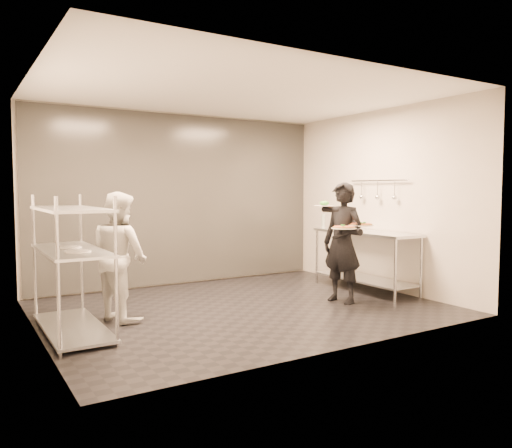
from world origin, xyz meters
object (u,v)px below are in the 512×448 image
bottle_clear (349,223)px  salad_plate (324,204)px  pass_rack (72,262)px  prep_counter (365,250)px  pizza_plate_near (344,227)px  waiter (343,243)px  chef (120,256)px  pizza_plate_far (360,225)px  bottle_green (323,221)px  pos_monitor (348,224)px  bottle_dark (350,222)px

bottle_clear → salad_plate: bearing=-149.2°
pass_rack → salad_plate: bearing=-2.8°
prep_counter → pizza_plate_near: 1.23m
waiter → pizza_plate_near: (-0.15, -0.18, 0.23)m
pass_rack → chef: bearing=23.5°
waiter → pizza_plate_far: waiter is taller
pass_rack → salad_plate: (3.38, -0.16, 0.58)m
pizza_plate_far → bottle_green: 1.49m
pass_rack → pizza_plate_near: (3.35, -0.61, 0.29)m
pass_rack → prep_counter: 4.33m
salad_plate → pizza_plate_far: bearing=-57.3°
pizza_plate_far → pass_rack: bearing=170.7°
pass_rack → bottle_green: (4.15, 0.80, 0.27)m
pass_rack → prep_counter: pass_rack is taller
chef → pos_monitor: size_ratio=5.52×
salad_plate → pos_monitor: 1.00m
prep_counter → pizza_plate_far: pizza_plate_far is taller
pizza_plate_near → bottle_clear: bearing=45.5°
chef → bottle_dark: (3.71, 0.08, 0.27)m
waiter → pizza_plate_far: bearing=30.8°
salad_plate → bottle_green: salad_plate is taller
waiter → bottle_dark: size_ratio=7.22×
pos_monitor → bottle_clear: (0.16, 0.15, 0.00)m
bottle_clear → bottle_dark: bottle_dark is taller
prep_counter → bottle_clear: 0.58m
pos_monitor → pizza_plate_far: bearing=-130.1°
pizza_plate_far → bottle_green: size_ratio=1.55×
chef → bottle_clear: bearing=-105.3°
prep_counter → waiter: waiter is taller
pos_monitor → bottle_dark: 0.12m
salad_plate → bottle_green: (0.77, 0.97, -0.32)m
prep_counter → waiter: bearing=-152.8°
waiter → chef: (-2.89, 0.69, -0.06)m
bottle_dark → bottle_green: bearing=109.3°
salad_plate → pos_monitor: salad_plate is taller
bottle_dark → pizza_plate_far: bearing=-124.8°
pass_rack → pizza_plate_far: 3.72m
waiter → chef: bearing=-116.0°
prep_counter → bottle_clear: bottle_clear is taller
waiter → pos_monitor: bearing=122.0°
prep_counter → pizza_plate_near: size_ratio=5.39×
salad_plate → bottle_green: bearing=51.4°
salad_plate → pos_monitor: size_ratio=1.03×
pos_monitor → bottle_green: bottle_green is taller
salad_plate → bottle_clear: (0.99, 0.59, -0.33)m
waiter → bottle_clear: size_ratio=8.20×
bottle_green → pass_rack: bearing=-169.1°
prep_counter → salad_plate: salad_plate is taller
prep_counter → pizza_plate_far: bearing=-138.2°
salad_plate → bottle_dark: bearing=28.5°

